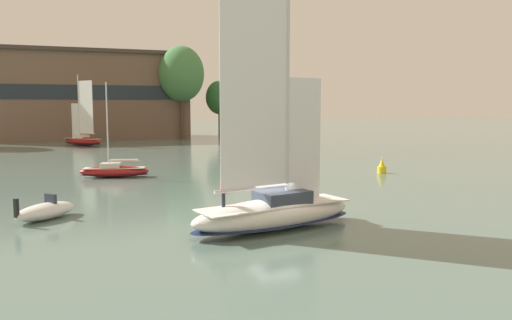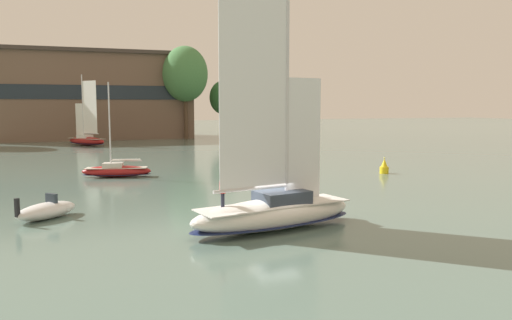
{
  "view_description": "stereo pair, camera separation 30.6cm",
  "coord_description": "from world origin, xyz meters",
  "views": [
    {
      "loc": [
        -10.44,
        -25.05,
        6.83
      ],
      "look_at": [
        0.0,
        3.0,
        3.54
      ],
      "focal_mm": 35.0,
      "sensor_mm": 36.0,
      "label": 1
    },
    {
      "loc": [
        -10.15,
        -25.16,
        6.83
      ],
      "look_at": [
        0.0,
        3.0,
        3.54
      ],
      "focal_mm": 35.0,
      "sensor_mm": 36.0,
      "label": 2
    }
  ],
  "objects": [
    {
      "name": "ground_plane",
      "position": [
        0.0,
        0.0,
        0.0
      ],
      "size": [
        400.0,
        400.0,
        0.0
      ],
      "primitive_type": "plane",
      "color": "slate"
    },
    {
      "name": "tree_shore_left",
      "position": [
        19.92,
        79.21,
        8.49
      ],
      "size": [
        5.89,
        5.89,
        12.12
      ],
      "color": "brown",
      "rests_on": "ground"
    },
    {
      "name": "sailboat_main",
      "position": [
        0.01,
        0.0,
        1.11
      ],
      "size": [
        10.6,
        4.86,
        14.06
      ],
      "color": "white",
      "rests_on": "ground"
    },
    {
      "name": "channel_buoy",
      "position": [
        18.91,
        17.33,
        0.64
      ],
      "size": [
        0.89,
        0.89,
        1.65
      ],
      "color": "yellow",
      "rests_on": "ground"
    },
    {
      "name": "sailboat_moored_near_marina",
      "position": [
        -8.58,
        65.14,
        0.97
      ],
      "size": [
        7.19,
        8.5,
        12.05
      ],
      "color": "maroon",
      "rests_on": "ground"
    },
    {
      "name": "motor_tender",
      "position": [
        -12.05,
        6.99,
        0.51
      ],
      "size": [
        4.15,
        3.98,
        1.58
      ],
      "color": "silver",
      "rests_on": "ground"
    },
    {
      "name": "tree_shore_center",
      "position": [
        10.87,
        75.21,
        13.08
      ],
      "size": [
        9.08,
        9.08,
        18.68
      ],
      "color": "#4C3828",
      "rests_on": "ground"
    },
    {
      "name": "sailboat_moored_far_slip",
      "position": [
        -6.69,
        23.91,
        0.61
      ],
      "size": [
        6.8,
        3.35,
        9.02
      ],
      "color": "maroon",
      "rests_on": "ground"
    },
    {
      "name": "waterfront_building",
      "position": [
        -6.89,
        83.73,
        8.87
      ],
      "size": [
        40.57,
        16.56,
        17.67
      ],
      "color": "brown",
      "rests_on": "ground"
    }
  ]
}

